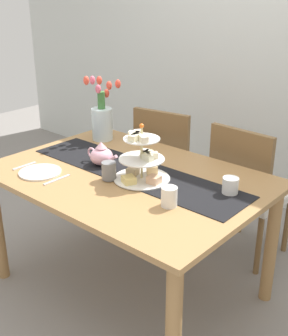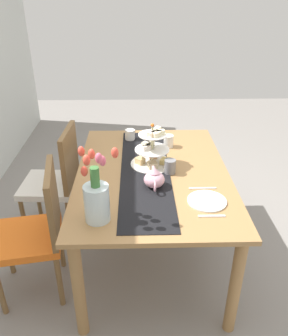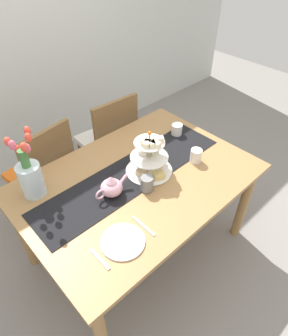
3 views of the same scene
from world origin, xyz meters
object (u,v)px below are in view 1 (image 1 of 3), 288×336
tiered_cake_stand (142,162)px  cream_jug (230,186)px  dining_table (128,191)px  chair_left (168,163)px  mug_white_text (169,197)px  dinner_plate_left (40,172)px  teapot (101,155)px  mug_grey (109,171)px  chair_right (247,187)px  tulip_vase (102,119)px  fork_left (25,166)px  knife_left (57,180)px

tiered_cake_stand → cream_jug: bearing=20.3°
dining_table → cream_jug: size_ratio=17.30×
chair_left → mug_white_text: size_ratio=9.58×
dinner_plate_left → teapot: bearing=60.5°
mug_grey → mug_white_text: (0.42, -0.03, -0.00)m
chair_right → mug_white_text: chair_right is taller
teapot → tulip_vase: 0.46m
fork_left → mug_grey: bearing=20.8°
dining_table → chair_right: bearing=65.5°
dining_table → knife_left: 0.39m
dining_table → teapot: (-0.21, 0.00, 0.16)m
dining_table → fork_left: fork_left is taller
fork_left → mug_grey: mug_grey is taller
teapot → mug_white_text: bearing=-13.3°
dinner_plate_left → cream_jug: bearing=26.7°
cream_jug → mug_white_text: bearing=-115.7°
dinner_plate_left → fork_left: dinner_plate_left is taller
tiered_cake_stand → mug_white_text: (0.29, -0.14, -0.05)m
mug_grey → chair_right: bearing=66.8°
teapot → mug_grey: size_ratio=2.51×
dinner_plate_left → fork_left: (-0.15, 0.00, -0.00)m
chair_left → teapot: size_ratio=3.82×
dining_table → mug_white_text: (0.39, -0.14, 0.15)m
mug_grey → knife_left: bearing=-137.3°
tulip_vase → fork_left: 0.64m
dining_table → knife_left: (-0.23, -0.30, 0.10)m
teapot → mug_white_text: size_ratio=2.51×
knife_left → chair_left: bearing=93.8°
mug_white_text → tiered_cake_stand: bearing=154.6°
tiered_cake_stand → teapot: 0.31m
teapot → mug_grey: teapot is taller
tulip_vase → mug_white_text: (0.92, -0.46, -0.09)m
dining_table → chair_right: 0.82m
chair_right → dining_table: bearing=-114.5°
cream_jug → mug_white_text: (-0.14, -0.30, 0.01)m
dinner_plate_left → mug_grey: bearing=28.3°
dinner_plate_left → mug_white_text: (0.77, 0.16, 0.04)m
tiered_cake_stand → dinner_plate_left: tiered_cake_stand is taller
teapot → fork_left: 0.44m
chair_right → teapot: (-0.54, -0.74, 0.29)m
tiered_cake_stand → knife_left: 0.46m
chair_left → cream_jug: bearing=-34.8°
dining_table → tiered_cake_stand: (0.10, -0.00, 0.20)m
dining_table → knife_left: size_ratio=8.65×
dining_table → mug_white_text: mug_white_text is taller
tulip_vase → knife_left: 0.70m
tulip_vase → knife_left: bearing=-64.3°
chair_right → cream_jug: chair_right is taller
cream_jug → fork_left: 1.16m
chair_right → knife_left: (-0.57, -1.04, 0.24)m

